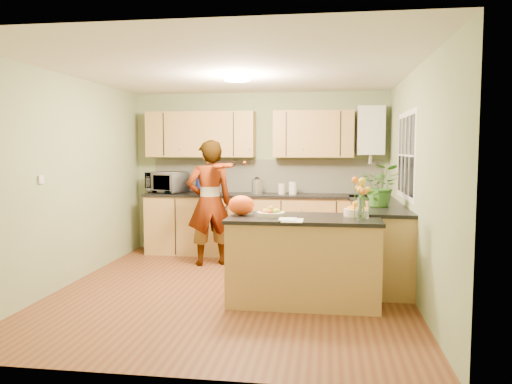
# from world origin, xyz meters

# --- Properties ---
(floor) EXTENTS (4.50, 4.50, 0.00)m
(floor) POSITION_xyz_m (0.00, 0.00, 0.00)
(floor) COLOR #5F2E1B
(floor) RESTS_ON ground
(ceiling) EXTENTS (4.00, 4.50, 0.02)m
(ceiling) POSITION_xyz_m (0.00, 0.00, 2.50)
(ceiling) COLOR silver
(ceiling) RESTS_ON wall_back
(wall_back) EXTENTS (4.00, 0.02, 2.50)m
(wall_back) POSITION_xyz_m (0.00, 2.25, 1.25)
(wall_back) COLOR gray
(wall_back) RESTS_ON floor
(wall_front) EXTENTS (4.00, 0.02, 2.50)m
(wall_front) POSITION_xyz_m (0.00, -2.25, 1.25)
(wall_front) COLOR gray
(wall_front) RESTS_ON floor
(wall_left) EXTENTS (0.02, 4.50, 2.50)m
(wall_left) POSITION_xyz_m (-2.00, 0.00, 1.25)
(wall_left) COLOR gray
(wall_left) RESTS_ON floor
(wall_right) EXTENTS (0.02, 4.50, 2.50)m
(wall_right) POSITION_xyz_m (2.00, 0.00, 1.25)
(wall_right) COLOR gray
(wall_right) RESTS_ON floor
(back_counter) EXTENTS (3.64, 0.62, 0.94)m
(back_counter) POSITION_xyz_m (0.10, 1.95, 0.47)
(back_counter) COLOR #AB8144
(back_counter) RESTS_ON floor
(right_counter) EXTENTS (0.62, 2.24, 0.94)m
(right_counter) POSITION_xyz_m (1.70, 0.85, 0.47)
(right_counter) COLOR #AB8144
(right_counter) RESTS_ON floor
(splashback) EXTENTS (3.60, 0.02, 0.52)m
(splashback) POSITION_xyz_m (0.10, 2.23, 1.20)
(splashback) COLOR beige
(splashback) RESTS_ON back_counter
(upper_cabinets) EXTENTS (3.20, 0.34, 0.70)m
(upper_cabinets) POSITION_xyz_m (-0.18, 2.08, 1.85)
(upper_cabinets) COLOR #AB8144
(upper_cabinets) RESTS_ON wall_back
(boiler) EXTENTS (0.40, 0.30, 0.86)m
(boiler) POSITION_xyz_m (1.70, 2.09, 1.90)
(boiler) COLOR white
(boiler) RESTS_ON wall_back
(window_right) EXTENTS (0.01, 1.30, 1.05)m
(window_right) POSITION_xyz_m (1.99, 0.60, 1.55)
(window_right) COLOR white
(window_right) RESTS_ON wall_right
(light_switch) EXTENTS (0.02, 0.09, 0.09)m
(light_switch) POSITION_xyz_m (-1.99, -0.60, 1.30)
(light_switch) COLOR white
(light_switch) RESTS_ON wall_left
(ceiling_lamp) EXTENTS (0.30, 0.30, 0.07)m
(ceiling_lamp) POSITION_xyz_m (0.00, 0.30, 2.46)
(ceiling_lamp) COLOR #FFEABF
(ceiling_lamp) RESTS_ON ceiling
(peninsula_island) EXTENTS (1.59, 0.82, 0.91)m
(peninsula_island) POSITION_xyz_m (0.82, -0.34, 0.46)
(peninsula_island) COLOR #AB8144
(peninsula_island) RESTS_ON floor
(fruit_dish) EXTENTS (0.30, 0.30, 0.10)m
(fruit_dish) POSITION_xyz_m (0.47, -0.34, 0.96)
(fruit_dish) COLOR beige
(fruit_dish) RESTS_ON peninsula_island
(orange_bowl) EXTENTS (0.26, 0.26, 0.15)m
(orange_bowl) POSITION_xyz_m (1.37, -0.19, 0.98)
(orange_bowl) COLOR beige
(orange_bowl) RESTS_ON peninsula_island
(flower_vase) EXTENTS (0.27, 0.27, 0.51)m
(flower_vase) POSITION_xyz_m (1.42, -0.52, 1.25)
(flower_vase) COLOR silver
(flower_vase) RESTS_ON peninsula_island
(orange_bag) EXTENTS (0.29, 0.24, 0.21)m
(orange_bag) POSITION_xyz_m (0.15, -0.29, 1.02)
(orange_bag) COLOR #FF5215
(orange_bag) RESTS_ON peninsula_island
(papers) EXTENTS (0.21, 0.29, 0.01)m
(papers) POSITION_xyz_m (0.72, -0.64, 0.92)
(papers) COLOR white
(papers) RESTS_ON peninsula_island
(violinist) EXTENTS (0.75, 0.64, 1.75)m
(violinist) POSITION_xyz_m (-0.56, 1.19, 0.87)
(violinist) COLOR #E8A88E
(violinist) RESTS_ON floor
(violin) EXTENTS (0.67, 0.58, 0.17)m
(violin) POSITION_xyz_m (-0.36, 0.97, 1.40)
(violin) COLOR #541805
(violin) RESTS_ON violinist
(microwave) EXTENTS (0.70, 0.60, 0.33)m
(microwave) POSITION_xyz_m (-1.43, 1.97, 1.10)
(microwave) COLOR white
(microwave) RESTS_ON back_counter
(blue_box) EXTENTS (0.40, 0.35, 0.26)m
(blue_box) POSITION_xyz_m (-0.76, 1.93, 1.07)
(blue_box) COLOR navy
(blue_box) RESTS_ON back_counter
(kettle) EXTENTS (0.16, 0.16, 0.31)m
(kettle) POSITION_xyz_m (0.01, 1.92, 1.07)
(kettle) COLOR silver
(kettle) RESTS_ON back_counter
(jar_cream) EXTENTS (0.13, 0.13, 0.16)m
(jar_cream) POSITION_xyz_m (0.38, 1.95, 1.02)
(jar_cream) COLOR beige
(jar_cream) RESTS_ON back_counter
(jar_white) EXTENTS (0.14, 0.14, 0.19)m
(jar_white) POSITION_xyz_m (0.55, 1.96, 1.03)
(jar_white) COLOR white
(jar_white) RESTS_ON back_counter
(potted_plant) EXTENTS (0.53, 0.48, 0.51)m
(potted_plant) POSITION_xyz_m (1.70, 0.46, 1.20)
(potted_plant) COLOR #356C24
(potted_plant) RESTS_ON right_counter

